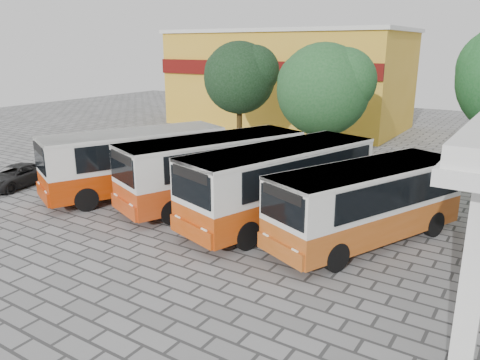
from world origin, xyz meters
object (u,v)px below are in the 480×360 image
Objects in this scene: bus_centre_left at (213,166)px; bus_far_right at (367,199)px; bus_centre_right at (280,180)px; parked_car at (15,176)px; bus_far_left at (135,158)px.

bus_centre_left is 7.21m from bus_far_right.
bus_centre_right is 2.35× the size of parked_car.
bus_centre_right is 1.08× the size of bus_far_right.
bus_far_left is 0.99× the size of bus_centre_right.
bus_far_right is (11.21, 0.31, -0.12)m from bus_far_left.
bus_far_right is 2.18× the size of parked_car.
parked_car is at bearing -147.67° from bus_far_right.
bus_centre_left reaches higher than bus_far_right.
bus_centre_right reaches higher than bus_far_left.
bus_far_right reaches higher than parked_car.
bus_far_left is 11.22m from bus_far_right.
bus_far_right is at bearing 15.40° from bus_centre_right.
bus_centre_left is at bearing 5.83° from parked_car.
bus_far_left is 6.74m from parked_car.
parked_car is (-10.17, -3.28, -1.23)m from bus_centre_left.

